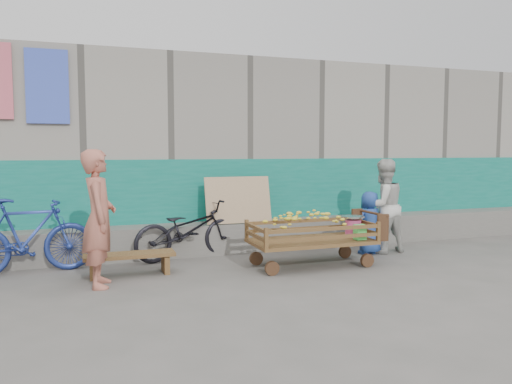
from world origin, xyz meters
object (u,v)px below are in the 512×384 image
object	(u,v)px
child	(370,223)
bicycle_dark	(188,230)
banana_cart	(309,228)
bicycle_blue	(27,236)
woman	(383,206)
bench	(130,259)
vendor_man	(99,218)

from	to	relation	value
child	bicycle_dark	world-z (taller)	child
banana_cart	bicycle_blue	world-z (taller)	bicycle_blue
banana_cart	woman	world-z (taller)	woman
bicycle_dark	bench	bearing A→B (deg)	114.76
child	bicycle_dark	size ratio (longest dim) A/B	0.59
banana_cart	bench	xyz separation A→B (m)	(-2.29, 0.30, -0.31)
banana_cart	vendor_man	bearing A→B (deg)	-177.85
vendor_man	child	size ratio (longest dim) A/B	1.66
woman	bicycle_dark	size ratio (longest dim) A/B	0.89
vendor_man	woman	world-z (taller)	vendor_man
bench	child	distance (m)	3.49
child	bicycle_blue	bearing A→B (deg)	-16.98
banana_cart	bicycle_blue	size ratio (longest dim) A/B	1.11
vendor_man	child	distance (m)	3.88
vendor_man	bicycle_dark	distance (m)	1.67
woman	child	distance (m)	0.34
bicycle_blue	bicycle_dark	bearing A→B (deg)	-91.32
woman	child	bearing A→B (deg)	1.69
bicycle_dark	vendor_man	bearing A→B (deg)	118.15
banana_cart	vendor_man	size ratio (longest dim) A/B	1.14
banana_cart	child	bearing A→B (deg)	20.23
woman	banana_cart	bearing A→B (deg)	13.67
bench	bicycle_blue	distance (m)	1.31
bench	woman	size ratio (longest dim) A/B	0.78
bench	vendor_man	size ratio (longest dim) A/B	0.71
woman	bicycle_blue	world-z (taller)	woman
banana_cart	bicycle_blue	bearing A→B (deg)	167.43
bench	vendor_man	distance (m)	0.79
vendor_man	woman	size ratio (longest dim) A/B	1.10
woman	bicycle_dark	distance (m)	2.91
child	bicycle_blue	xyz separation A→B (m)	(-4.66, 0.34, 0.01)
bicycle_blue	bench	bearing A→B (deg)	-118.70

